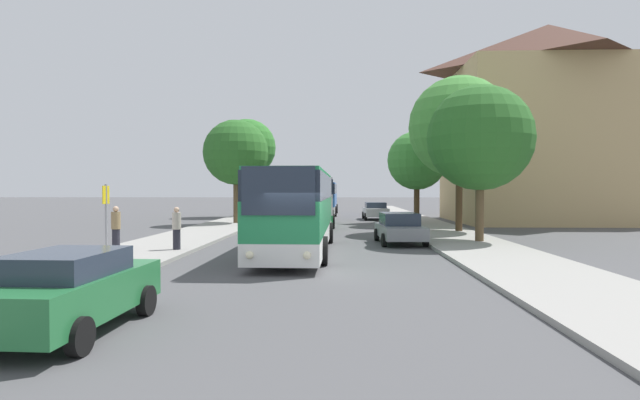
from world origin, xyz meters
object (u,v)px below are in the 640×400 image
at_px(bus_middle, 314,201).
at_px(tree_right_near, 417,161).
at_px(parked_car_right_near, 400,228).
at_px(tree_right_mid, 459,127).
at_px(parked_car_left_curb, 70,290).
at_px(tree_left_far, 247,148).
at_px(bus_front, 298,210).
at_px(parked_car_right_far, 376,211).
at_px(bus_rear, 324,198).
at_px(tree_left_near, 236,153).
at_px(pedestrian_waiting_far, 177,228).
at_px(tree_right_far, 480,138).
at_px(bus_stop_sign, 106,214).
at_px(pedestrian_waiting_near, 116,228).

height_order(bus_middle, tree_right_near, tree_right_near).
distance_m(parked_car_right_near, tree_right_mid, 9.01).
xyz_separation_m(parked_car_left_curb, tree_left_far, (-3.69, 37.56, 5.71)).
bearing_deg(bus_front, parked_car_right_far, 78.67).
distance_m(bus_rear, tree_left_near, 16.44).
distance_m(parked_car_left_curb, parked_car_right_near, 17.07).
relative_size(bus_middle, tree_right_mid, 1.13).
bearing_deg(parked_car_left_curb, tree_right_mid, 61.78).
bearing_deg(pedestrian_waiting_far, bus_front, 105.12).
bearing_deg(tree_left_near, tree_right_near, -2.18).
bearing_deg(parked_car_right_near, bus_rear, -83.58).
bearing_deg(parked_car_left_curb, parked_car_right_far, 78.37).
distance_m(parked_car_right_near, tree_left_near, 16.80).
relative_size(tree_left_far, tree_right_far, 1.22).
bearing_deg(bus_stop_sign, tree_right_mid, 42.62).
bearing_deg(tree_right_far, bus_stop_sign, -151.56).
bearing_deg(pedestrian_waiting_near, parked_car_right_far, -114.62).
distance_m(bus_middle, pedestrian_waiting_near, 17.60).
bearing_deg(parked_car_right_near, tree_left_far, -65.71).
relative_size(bus_front, tree_left_near, 1.59).
bearing_deg(parked_car_right_near, tree_left_near, -52.56).
bearing_deg(bus_rear, bus_middle, -90.23).
relative_size(bus_middle, bus_stop_sign, 3.93).
bearing_deg(bus_rear, parked_car_right_far, -58.73).
xyz_separation_m(tree_left_far, tree_right_near, (14.11, -10.52, -1.84)).
xyz_separation_m(parked_car_right_near, tree_right_far, (3.77, -0.06, 4.27)).
bearing_deg(parked_car_left_curb, bus_stop_sign, 112.50).
height_order(bus_middle, tree_right_mid, tree_right_mid).
bearing_deg(parked_car_right_far, parked_car_right_near, 87.64).
bearing_deg(parked_car_right_near, bus_stop_sign, 33.68).
bearing_deg(bus_stop_sign, tree_right_near, 56.07).
height_order(pedestrian_waiting_far, tree_left_far, tree_left_far).
bearing_deg(tree_left_far, parked_car_left_curb, -84.40).
relative_size(parked_car_right_near, tree_right_far, 0.60).
bearing_deg(tree_left_near, pedestrian_waiting_near, -95.12).
bearing_deg(tree_right_far, parked_car_right_near, 179.02).
bearing_deg(tree_left_far, tree_left_near, -84.31).
bearing_deg(tree_left_far, bus_stop_sign, -88.36).
distance_m(pedestrian_waiting_far, tree_right_far, 14.42).
xyz_separation_m(pedestrian_waiting_near, tree_left_far, (0.48, 26.54, 5.45)).
relative_size(pedestrian_waiting_far, tree_left_near, 0.23).
xyz_separation_m(pedestrian_waiting_near, tree_right_near, (14.59, 16.02, 3.61)).
distance_m(pedestrian_waiting_near, tree_left_near, 17.12).
distance_m(bus_rear, pedestrian_waiting_far, 31.60).
distance_m(bus_rear, tree_right_near, 17.19).
relative_size(pedestrian_waiting_near, tree_right_mid, 0.19).
height_order(parked_car_right_far, pedestrian_waiting_near, pedestrian_waiting_near).
relative_size(parked_car_right_near, pedestrian_waiting_far, 2.55).
bearing_deg(tree_left_far, bus_middle, -57.23).
distance_m(bus_rear, tree_right_mid, 23.57).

